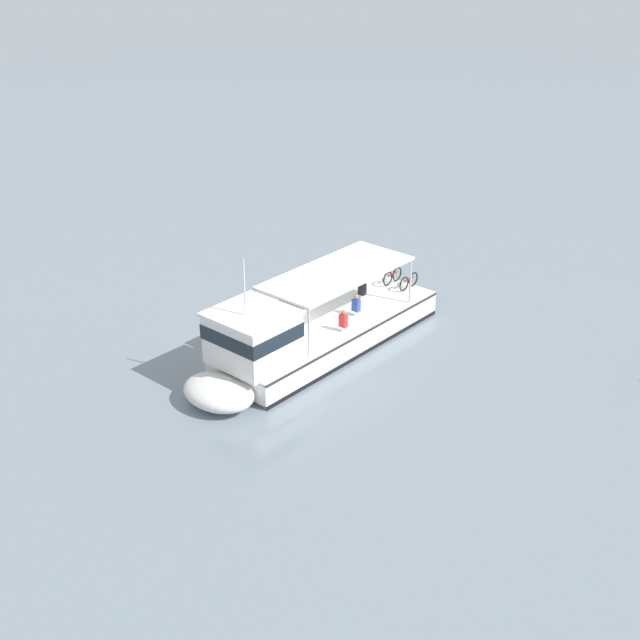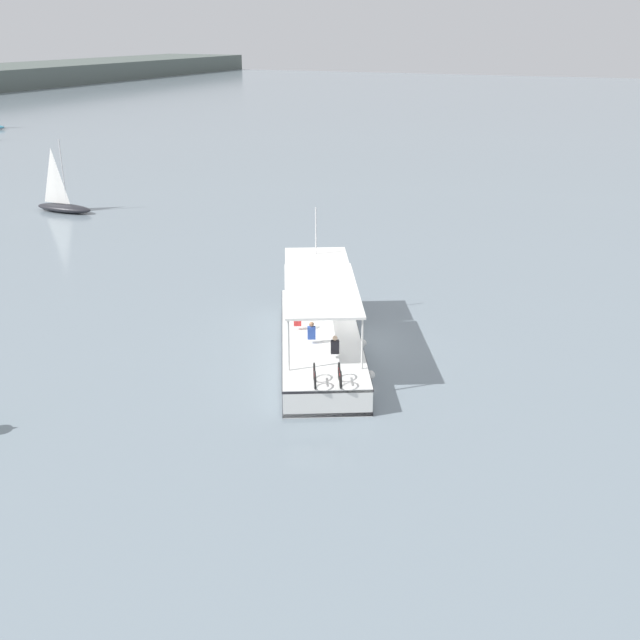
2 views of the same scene
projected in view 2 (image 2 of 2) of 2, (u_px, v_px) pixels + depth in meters
ground_plane at (346, 343)px, 33.03m from camera, size 400.00×400.00×0.00m
ferry_main at (319, 320)px, 32.84m from camera, size 12.78×8.34×5.32m
sailboat_outer_anchorage at (63, 205)px, 56.18m from camera, size 1.46×4.82×5.40m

